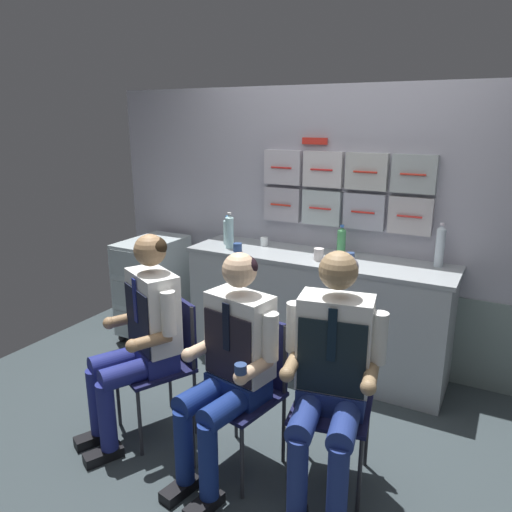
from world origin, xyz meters
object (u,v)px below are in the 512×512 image
(crew_member_near_trolley, at_px, (331,367))
(sparkling_bottle_green, at_px, (341,241))
(folding_chair_left, at_px, (168,350))
(folding_chair_right, at_px, (250,376))
(crew_member_left, at_px, (141,330))
(folding_chair_near_trolley, at_px, (335,385))
(service_trolley, at_px, (153,285))
(crew_member_right, at_px, (230,360))
(coffee_cup_white, at_px, (350,256))

(crew_member_near_trolley, bearing_deg, sparkling_bottle_green, 107.41)
(folding_chair_left, bearing_deg, folding_chair_right, -3.27)
(folding_chair_left, relative_size, crew_member_left, 0.67)
(folding_chair_near_trolley, height_order, sparkling_bottle_green, sparkling_bottle_green)
(crew_member_left, relative_size, crew_member_near_trolley, 0.98)
(folding_chair_left, xyz_separation_m, folding_chair_right, (0.60, -0.03, 0.00))
(folding_chair_left, height_order, sparkling_bottle_green, sparkling_bottle_green)
(folding_chair_left, relative_size, sparkling_bottle_green, 3.64)
(service_trolley, height_order, folding_chair_left, service_trolley)
(crew_member_left, distance_m, sparkling_bottle_green, 1.63)
(folding_chair_right, height_order, folding_chair_near_trolley, same)
(service_trolley, height_order, crew_member_near_trolley, crew_member_near_trolley)
(folding_chair_right, distance_m, crew_member_right, 0.23)
(folding_chair_near_trolley, bearing_deg, folding_chair_right, -164.00)
(folding_chair_right, relative_size, folding_chair_near_trolley, 1.00)
(folding_chair_left, relative_size, crew_member_near_trolley, 0.66)
(crew_member_right, xyz_separation_m, coffee_cup_white, (0.20, 1.38, 0.25))
(folding_chair_left, distance_m, coffee_cup_white, 1.47)
(folding_chair_left, bearing_deg, coffee_cup_white, 57.07)
(folding_chair_near_trolley, bearing_deg, crew_member_left, -168.00)
(crew_member_near_trolley, bearing_deg, folding_chair_right, 176.91)
(folding_chair_left, bearing_deg, crew_member_left, -116.60)
(service_trolley, relative_size, coffee_cup_white, 14.46)
(crew_member_right, distance_m, crew_member_near_trolley, 0.53)
(folding_chair_left, bearing_deg, sparkling_bottle_green, 62.63)
(crew_member_near_trolley, distance_m, coffee_cup_white, 1.30)
(crew_member_left, bearing_deg, service_trolley, 127.64)
(service_trolley, bearing_deg, coffee_cup_white, 4.78)
(folding_chair_near_trolley, bearing_deg, coffee_cup_white, 104.78)
(folding_chair_near_trolley, bearing_deg, folding_chair_left, -174.81)
(service_trolley, distance_m, crew_member_left, 1.51)
(folding_chair_left, xyz_separation_m, sparkling_bottle_green, (0.66, 1.28, 0.49))
(service_trolley, relative_size, crew_member_left, 0.69)
(folding_chair_left, relative_size, folding_chair_near_trolley, 1.00)
(crew_member_right, distance_m, coffee_cup_white, 1.41)
(crew_member_left, relative_size, folding_chair_near_trolley, 1.50)
(crew_member_left, height_order, sparkling_bottle_green, crew_member_left)
(crew_member_right, height_order, folding_chair_near_trolley, crew_member_right)
(crew_member_left, height_order, folding_chair_near_trolley, crew_member_left)
(folding_chair_right, height_order, coffee_cup_white, coffee_cup_white)
(crew_member_left, bearing_deg, folding_chair_left, 63.40)
(sparkling_bottle_green, bearing_deg, folding_chair_near_trolley, -71.70)
(crew_member_left, bearing_deg, sparkling_bottle_green, 62.71)
(folding_chair_left, bearing_deg, crew_member_right, -18.76)
(folding_chair_near_trolley, bearing_deg, crew_member_right, -149.10)
(crew_member_left, distance_m, crew_member_right, 0.64)
(crew_member_right, distance_m, sparkling_bottle_green, 1.51)
(crew_member_right, height_order, sparkling_bottle_green, crew_member_right)
(folding_chair_right, distance_m, folding_chair_near_trolley, 0.47)
(folding_chair_left, relative_size, folding_chair_right, 1.00)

